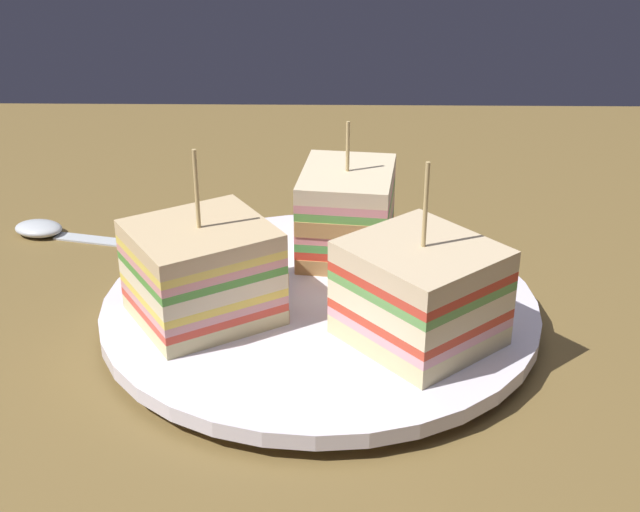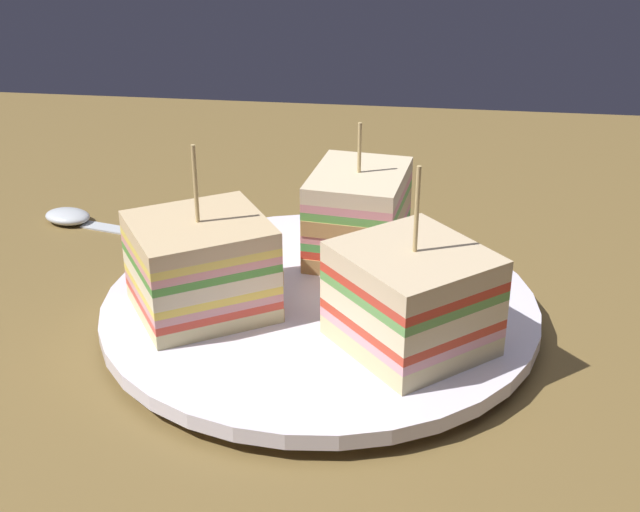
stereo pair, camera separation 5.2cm
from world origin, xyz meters
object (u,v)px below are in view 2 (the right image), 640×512
object	(u,v)px
sandwich_wedge_1	(358,214)
sandwich_wedge_0	(411,298)
plate	(320,310)
spoon	(90,221)
sandwich_wedge_2	(202,266)

from	to	relation	value
sandwich_wedge_1	sandwich_wedge_0	bearing A→B (deg)	26.72
sandwich_wedge_0	sandwich_wedge_1	xyz separation A→B (cm)	(-3.88, 10.91, 0.05)
plate	spoon	xyz separation A→B (cm)	(-19.24, 12.26, -0.59)
sandwich_wedge_2	plate	bearing A→B (deg)	-16.19
plate	spoon	distance (cm)	22.82
sandwich_wedge_2	spoon	size ratio (longest dim) A/B	0.69
sandwich_wedge_0	spoon	bearing A→B (deg)	15.82
sandwich_wedge_2	sandwich_wedge_0	bearing A→B (deg)	-42.56
plate	sandwich_wedge_1	world-z (taller)	sandwich_wedge_1
plate	sandwich_wedge_1	bearing A→B (deg)	76.26
plate	spoon	size ratio (longest dim) A/B	1.76
sandwich_wedge_0	sandwich_wedge_1	bearing A→B (deg)	-21.03
sandwich_wedge_1	spoon	bearing A→B (deg)	-97.67
sandwich_wedge_1	sandwich_wedge_2	xyz separation A→B (cm)	(-8.33, -8.62, -0.06)
sandwich_wedge_0	sandwich_wedge_1	distance (cm)	11.58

